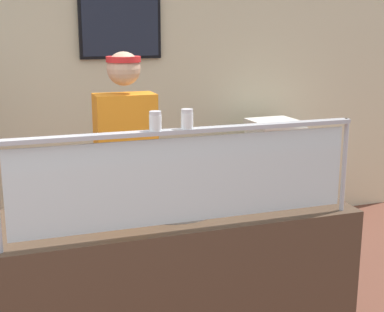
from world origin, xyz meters
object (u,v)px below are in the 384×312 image
at_px(pizza_server, 170,203).
at_px(pepper_flake_shaker, 187,120).
at_px(parmesan_shaker, 155,122).
at_px(worker_figure, 127,170).
at_px(pizza_tray, 173,205).
at_px(pizza_box_stack, 275,132).

distance_m(pizza_server, pepper_flake_shaker, 0.58).
distance_m(parmesan_shaker, pepper_flake_shaker, 0.15).
bearing_deg(pepper_flake_shaker, worker_figure, 94.51).
xyz_separation_m(pizza_tray, pizza_server, (-0.02, -0.02, 0.02)).
height_order(pizza_server, worker_figure, worker_figure).
distance_m(pizza_tray, pizza_server, 0.04).
relative_size(pizza_server, worker_figure, 0.16).
height_order(pizza_tray, parmesan_shaker, parmesan_shaker).
relative_size(parmesan_shaker, pepper_flake_shaker, 0.97).
height_order(pizza_tray, pizza_server, pizza_server).
bearing_deg(worker_figure, pizza_box_stack, 31.91).
xyz_separation_m(worker_figure, pizza_box_stack, (1.58, 0.98, -0.03)).
bearing_deg(pizza_box_stack, pizza_tray, -131.89).
bearing_deg(parmesan_shaker, worker_figure, 85.69).
relative_size(pizza_tray, pizza_box_stack, 1.10).
bearing_deg(pizza_server, worker_figure, 91.76).
bearing_deg(parmesan_shaker, pizza_box_stack, 49.94).
xyz_separation_m(pepper_flake_shaker, pizza_box_stack, (1.50, 1.97, -0.51)).
height_order(pizza_tray, pepper_flake_shaker, pepper_flake_shaker).
xyz_separation_m(pizza_server, worker_figure, (-0.08, 0.68, 0.02)).
distance_m(pepper_flake_shaker, pizza_box_stack, 2.53).
bearing_deg(pizza_box_stack, worker_figure, -148.09).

